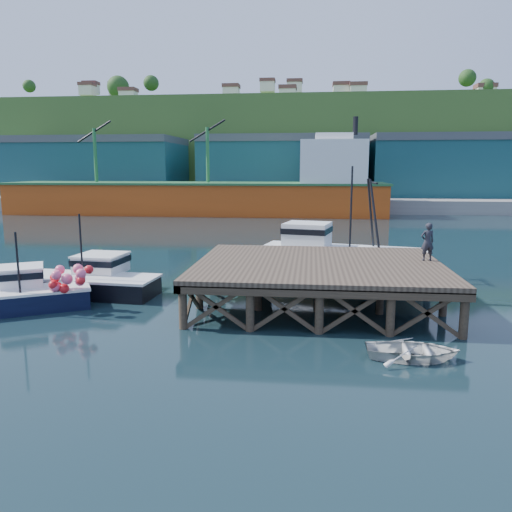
# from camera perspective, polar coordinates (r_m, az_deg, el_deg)

# --- Properties ---
(ground) EXTENTS (300.00, 300.00, 0.00)m
(ground) POSITION_cam_1_polar(r_m,az_deg,el_deg) (25.91, -5.25, -5.03)
(ground) COLOR black
(ground) RESTS_ON ground
(wharf) EXTENTS (12.00, 10.00, 2.62)m
(wharf) POSITION_cam_1_polar(r_m,az_deg,el_deg) (24.78, 7.15, -1.15)
(wharf) COLOR brown
(wharf) RESTS_ON ground
(far_quay) EXTENTS (160.00, 40.00, 2.00)m
(far_quay) POSITION_cam_1_polar(r_m,az_deg,el_deg) (94.81, 3.24, 6.55)
(far_quay) COLOR gray
(far_quay) RESTS_ON ground
(warehouse_left) EXTENTS (32.00, 16.00, 9.00)m
(warehouse_left) POSITION_cam_1_polar(r_m,az_deg,el_deg) (98.07, -18.07, 9.41)
(warehouse_left) COLOR #17414C
(warehouse_left) RESTS_ON far_quay
(warehouse_mid) EXTENTS (28.00, 16.00, 9.00)m
(warehouse_mid) POSITION_cam_1_polar(r_m,az_deg,el_deg) (89.65, 3.10, 9.87)
(warehouse_mid) COLOR #17414C
(warehouse_mid) RESTS_ON far_quay
(warehouse_right) EXTENTS (30.00, 16.00, 9.00)m
(warehouse_right) POSITION_cam_1_polar(r_m,az_deg,el_deg) (92.91, 22.16, 9.16)
(warehouse_right) COLOR #17414C
(warehouse_right) RESTS_ON far_quay
(cargo_ship) EXTENTS (55.50, 10.00, 13.75)m
(cargo_ship) POSITION_cam_1_polar(r_m,az_deg,el_deg) (73.84, -4.31, 7.35)
(cargo_ship) COLOR #C24712
(cargo_ship) RESTS_ON ground
(hillside) EXTENTS (220.00, 50.00, 22.00)m
(hillside) POSITION_cam_1_polar(r_m,az_deg,el_deg) (124.68, 4.05, 11.96)
(hillside) COLOR #2D511E
(hillside) RESTS_ON ground
(boat_navy) EXTENTS (6.47, 4.96, 3.86)m
(boat_navy) POSITION_cam_1_polar(r_m,az_deg,el_deg) (26.49, -25.23, -3.90)
(boat_navy) COLOR black
(boat_navy) RESTS_ON ground
(boat_black) EXTENTS (7.34, 6.14, 4.42)m
(boat_black) POSITION_cam_1_polar(r_m,az_deg,el_deg) (28.23, -18.11, -2.54)
(boat_black) COLOR black
(boat_black) RESTS_ON ground
(trawler) EXTENTS (10.75, 5.81, 6.83)m
(trawler) POSITION_cam_1_polar(r_m,az_deg,el_deg) (31.78, 9.41, 0.28)
(trawler) COLOR #C2BB7E
(trawler) RESTS_ON ground
(dinghy) EXTENTS (3.29, 2.38, 0.67)m
(dinghy) POSITION_cam_1_polar(r_m,az_deg,el_deg) (18.83, 17.45, -10.24)
(dinghy) COLOR silver
(dinghy) RESTS_ON ground
(dockworker) EXTENTS (0.78, 0.60, 1.91)m
(dockworker) POSITION_cam_1_polar(r_m,az_deg,el_deg) (26.34, 19.00, 1.55)
(dockworker) COLOR black
(dockworker) RESTS_ON wharf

